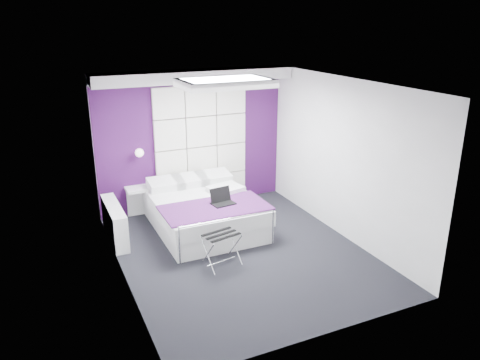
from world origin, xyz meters
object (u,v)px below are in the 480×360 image
object	(u,v)px
bed	(204,211)
luggage_rack	(221,249)
wall_lamp	(139,152)
nightstand	(139,189)
radiator	(115,222)
laptop	(222,200)

from	to	relation	value
bed	luggage_rack	world-z (taller)	bed
wall_lamp	nightstand	distance (m)	0.67
wall_lamp	luggage_rack	distance (m)	2.55
bed	nightstand	xyz separation A→B (m)	(-0.90, 0.91, 0.25)
wall_lamp	radiator	xyz separation A→B (m)	(-0.64, -0.76, -0.92)
laptop	nightstand	bearing A→B (deg)	121.71
wall_lamp	nightstand	xyz separation A→B (m)	(-0.06, -0.04, -0.66)
wall_lamp	laptop	bearing A→B (deg)	-53.36
wall_lamp	laptop	size ratio (longest dim) A/B	0.41
bed	nightstand	world-z (taller)	bed
radiator	nightstand	xyz separation A→B (m)	(0.58, 0.72, 0.26)
laptop	radiator	bearing A→B (deg)	152.64
wall_lamp	bed	distance (m)	1.57
nightstand	wall_lamp	bearing A→B (deg)	33.91
laptop	luggage_rack	bearing A→B (deg)	-120.76
luggage_rack	laptop	size ratio (longest dim) A/B	1.39
bed	laptop	world-z (taller)	laptop
wall_lamp	bed	bearing A→B (deg)	-48.41
luggage_rack	bed	bearing A→B (deg)	68.56
nightstand	radiator	bearing A→B (deg)	-128.88
bed	luggage_rack	bearing A→B (deg)	-99.69
radiator	laptop	xyz separation A→B (m)	(1.65, -0.60, 0.34)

